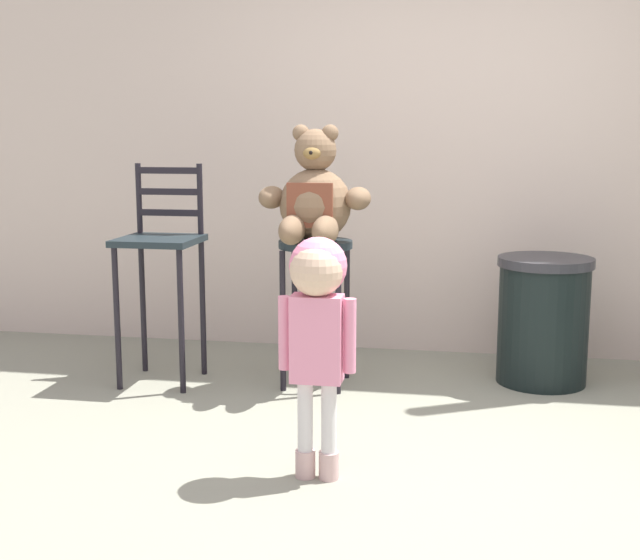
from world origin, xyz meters
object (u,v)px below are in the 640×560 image
(child_walking, at_px, (317,305))
(trash_bin, at_px, (543,320))
(bar_chair_empty, at_px, (161,254))
(teddy_bear, at_px, (314,200))
(bar_stool_with_teddy, at_px, (316,282))

(child_walking, relative_size, trash_bin, 1.39)
(trash_bin, relative_size, bar_chair_empty, 0.58)
(bar_chair_empty, bearing_deg, teddy_bear, 2.97)
(bar_stool_with_teddy, xyz_separation_m, bar_chair_empty, (-0.85, -0.08, 0.14))
(teddy_bear, xyz_separation_m, child_walking, (0.24, -1.22, -0.31))
(child_walking, relative_size, bar_chair_empty, 0.81)
(teddy_bear, relative_size, bar_chair_empty, 0.51)
(child_walking, height_order, bar_chair_empty, bar_chair_empty)
(bar_stool_with_teddy, xyz_separation_m, trash_bin, (1.23, 0.26, -0.22))
(teddy_bear, relative_size, child_walking, 0.63)
(teddy_bear, xyz_separation_m, bar_chair_empty, (-0.85, -0.04, -0.31))
(bar_chair_empty, bearing_deg, child_walking, -47.05)
(teddy_bear, bearing_deg, child_walking, -78.69)
(child_walking, bearing_deg, bar_chair_empty, 149.41)
(child_walking, distance_m, trash_bin, 1.84)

